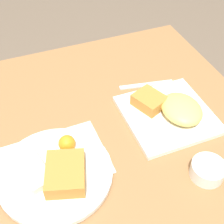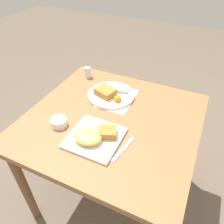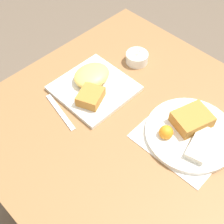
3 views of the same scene
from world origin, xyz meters
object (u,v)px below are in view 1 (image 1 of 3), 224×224
(plate_square_near, at_px, (170,111))
(sauce_ramekin, at_px, (208,170))
(butter_knife, at_px, (146,85))
(plate_oval_far, at_px, (56,171))

(plate_square_near, distance_m, sauce_ramekin, 0.21)
(sauce_ramekin, height_order, butter_knife, sauce_ramekin)
(plate_oval_far, bearing_deg, sauce_ramekin, -110.98)
(plate_oval_far, height_order, butter_knife, plate_oval_far)
(plate_square_near, relative_size, sauce_ramekin, 2.95)
(sauce_ramekin, distance_m, butter_knife, 0.36)
(plate_square_near, height_order, plate_oval_far, plate_square_near)
(plate_oval_far, xyz_separation_m, butter_knife, (0.23, -0.35, -0.02))
(plate_square_near, bearing_deg, sauce_ramekin, 176.06)
(plate_square_near, xyz_separation_m, plate_oval_far, (-0.08, 0.36, -0.00))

